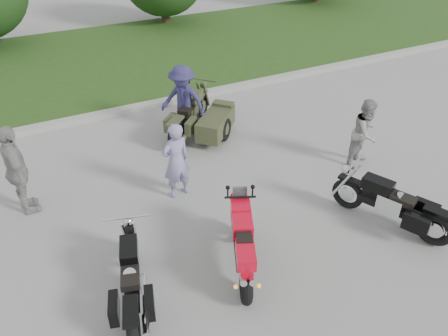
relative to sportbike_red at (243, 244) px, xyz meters
name	(u,v)px	position (x,y,z in m)	size (l,w,h in m)	color
ground	(224,251)	(-0.10, 0.48, -0.54)	(80.00, 80.00, 0.00)	#9A9A94
curb	(126,110)	(-0.10, 6.48, -0.47)	(60.00, 0.30, 0.15)	#A09D96
grass_strip	(91,62)	(-0.10, 10.63, -0.47)	(60.00, 8.00, 0.14)	#355A1F
sportbike_red	(243,244)	(0.00, 0.00, 0.00)	(0.95, 1.84, 0.93)	black
cruiser_left	(132,283)	(-1.81, 0.12, -0.12)	(0.74, 2.13, 0.84)	black
cruiser_right	(395,207)	(2.98, -0.33, -0.09)	(1.10, 2.15, 0.89)	black
cruiser_sidecar	(204,121)	(1.30, 4.31, -0.11)	(2.04, 2.14, 0.92)	black
person_stripe	(176,161)	(-0.19, 2.37, 0.27)	(0.59, 0.39, 1.62)	#8E88B9
person_grey	(366,133)	(3.94, 1.60, 0.23)	(0.76, 0.59, 1.55)	gray
person_denim	(183,101)	(0.91, 4.66, 0.35)	(1.16, 0.67, 1.79)	navy
person_back	(17,171)	(-2.99, 3.22, 0.37)	(1.07, 0.45, 1.83)	#979691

